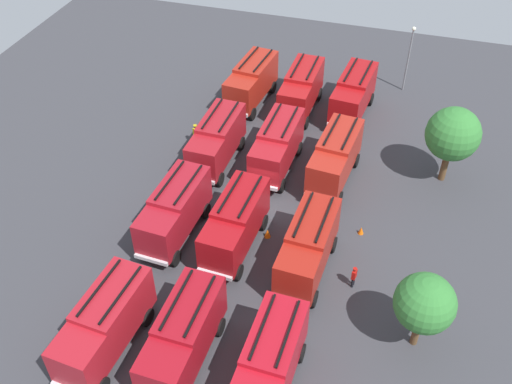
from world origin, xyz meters
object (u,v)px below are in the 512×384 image
fire_truck_1 (217,140)px  fire_truck_6 (235,223)px  firefighter_1 (196,133)px  fire_truck_7 (183,336)px  firefighter_0 (354,276)px  traffic_cone_2 (267,233)px  fire_truck_2 (174,210)px  fire_truck_3 (105,324)px  fire_truck_4 (301,89)px  traffic_cone_0 (361,230)px  fire_truck_9 (335,157)px  fire_truck_10 (308,246)px  tree_1 (425,304)px  fire_truck_5 (277,145)px  tree_0 (453,134)px  fire_truck_11 (269,364)px  lamppost (409,54)px  traffic_cone_1 (196,292)px  fire_truck_0 (251,81)px  fire_truck_8 (353,93)px

fire_truck_1 → fire_truck_6: bearing=28.5°
fire_truck_6 → firefighter_1: 12.40m
fire_truck_7 → firefighter_0: (-8.04, 8.17, -1.25)m
firefighter_1 → traffic_cone_2: (8.83, 8.70, -0.71)m
fire_truck_2 → fire_truck_3: 9.74m
fire_truck_1 → fire_truck_6: size_ratio=0.99×
fire_truck_4 → traffic_cone_0: fire_truck_4 is taller
fire_truck_7 → fire_truck_9: same height
fire_truck_4 → fire_truck_6: same height
fire_truck_10 → tree_1: 8.28m
fire_truck_2 → fire_truck_3: same height
fire_truck_3 → fire_truck_6: size_ratio=1.01×
fire_truck_3 → traffic_cone_2: size_ratio=11.08×
fire_truck_5 → firefighter_0: fire_truck_5 is taller
tree_0 → fire_truck_11: bearing=-20.9°
fire_truck_2 → lamppost: 27.35m
fire_truck_5 → fire_truck_11: same height
traffic_cone_1 → fire_truck_0: bearing=-171.7°
fire_truck_6 → fire_truck_4: bearing=-177.6°
fire_truck_10 → tree_1: tree_1 is taller
fire_truck_2 → tree_0: 20.89m
fire_truck_3 → fire_truck_4: bearing=175.2°
firefighter_0 → fire_truck_1: bearing=-26.2°
fire_truck_8 → firefighter_1: 14.22m
fire_truck_2 → fire_truck_1: bearing=-176.7°
fire_truck_0 → fire_truck_8: bearing=99.2°
fire_truck_3 → traffic_cone_0: (-13.40, 12.42, -1.87)m
fire_truck_1 → fire_truck_6: 9.47m
fire_truck_8 → fire_truck_10: (19.07, 0.33, 0.00)m
fire_truck_3 → firefighter_1: fire_truck_3 is taller
fire_truck_2 → firefighter_1: fire_truck_2 is taller
fire_truck_9 → lamppost: (-14.97, 3.79, 1.58)m
fire_truck_2 → fire_truck_3: size_ratio=0.99×
firefighter_0 → firefighter_1: 18.98m
lamppost → fire_truck_10: bearing=-8.4°
fire_truck_7 → fire_truck_10: size_ratio=0.99×
fire_truck_1 → tree_0: tree_0 is taller
traffic_cone_0 → fire_truck_0: bearing=-139.0°
fire_truck_11 → tree_0: size_ratio=1.16×
fire_truck_2 → traffic_cone_2: bearing=106.8°
tree_1 → fire_truck_6: bearing=-109.8°
tree_1 → traffic_cone_1: size_ratio=8.39×
traffic_cone_0 → fire_truck_6: bearing=-65.6°
fire_truck_3 → fire_truck_7: bearing=101.1°
fire_truck_2 → fire_truck_10: size_ratio=1.00×
lamppost → fire_truck_7: bearing=-14.7°
fire_truck_1 → fire_truck_5: size_ratio=1.00×
fire_truck_2 → firefighter_1: size_ratio=4.00×
fire_truck_2 → fire_truck_6: 4.33m
traffic_cone_1 → fire_truck_3: bearing=-34.2°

